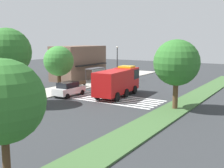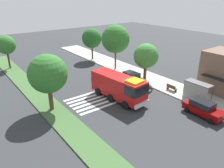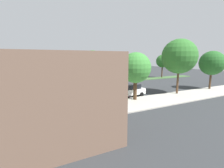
{
  "view_description": "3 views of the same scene",
  "coord_description": "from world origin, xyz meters",
  "px_view_note": "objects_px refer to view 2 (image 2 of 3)",
  "views": [
    {
      "loc": [
        -26.96,
        -17.87,
        7.09
      ],
      "look_at": [
        1.5,
        0.29,
        1.74
      ],
      "focal_mm": 44.91,
      "sensor_mm": 36.0,
      "label": 1
    },
    {
      "loc": [
        23.82,
        -16.76,
        13.58
      ],
      "look_at": [
        1.04,
        0.41,
        1.65
      ],
      "focal_mm": 35.13,
      "sensor_mm": 36.0,
      "label": 2
    },
    {
      "loc": [
        12.31,
        24.78,
        5.64
      ],
      "look_at": [
        -0.0,
        0.68,
        1.14
      ],
      "focal_mm": 25.74,
      "sensor_mm": 36.0,
      "label": 3
    }
  ],
  "objects_px": {
    "sidewalk_tree_far_west": "(92,38)",
    "median_tree_west": "(48,74)",
    "fire_truck": "(120,86)",
    "bus_stop_shelter": "(197,88)",
    "sidewalk_tree_west": "(116,39)",
    "sidewalk_tree_center": "(146,56)",
    "parked_car_west": "(132,78)",
    "bench_near_shelter": "(172,88)",
    "median_tree_far_west": "(6,45)",
    "parked_car_mid": "(203,108)"
  },
  "relations": [
    {
      "from": "sidewalk_tree_far_west",
      "to": "median_tree_west",
      "type": "bearing_deg",
      "value": -45.27
    },
    {
      "from": "fire_truck",
      "to": "bus_stop_shelter",
      "type": "bearing_deg",
      "value": 44.93
    },
    {
      "from": "fire_truck",
      "to": "sidewalk_tree_west",
      "type": "distance_m",
      "value": 13.52
    },
    {
      "from": "sidewalk_tree_center",
      "to": "sidewalk_tree_far_west",
      "type": "bearing_deg",
      "value": 180.0
    },
    {
      "from": "parked_car_west",
      "to": "bus_stop_shelter",
      "type": "bearing_deg",
      "value": 13.53
    },
    {
      "from": "fire_truck",
      "to": "bus_stop_shelter",
      "type": "distance_m",
      "value": 10.2
    },
    {
      "from": "sidewalk_tree_far_west",
      "to": "median_tree_west",
      "type": "xyz_separation_m",
      "value": [
        15.89,
        -16.04,
        0.14
      ]
    },
    {
      "from": "sidewalk_tree_center",
      "to": "bench_near_shelter",
      "type": "bearing_deg",
      "value": 4.48
    },
    {
      "from": "bench_near_shelter",
      "to": "sidewalk_tree_far_west",
      "type": "height_order",
      "value": "sidewalk_tree_far_west"
    },
    {
      "from": "median_tree_far_west",
      "to": "parked_car_mid",
      "type": "bearing_deg",
      "value": 23.26
    },
    {
      "from": "median_tree_far_west",
      "to": "bench_near_shelter",
      "type": "bearing_deg",
      "value": 32.83
    },
    {
      "from": "parked_car_mid",
      "to": "median_tree_west",
      "type": "xyz_separation_m",
      "value": [
        -12.05,
        -13.84,
        3.87
      ]
    },
    {
      "from": "parked_car_west",
      "to": "median_tree_west",
      "type": "relative_size",
      "value": 0.65
    },
    {
      "from": "fire_truck",
      "to": "sidewalk_tree_far_west",
      "type": "bearing_deg",
      "value": 152.51
    },
    {
      "from": "sidewalk_tree_west",
      "to": "bus_stop_shelter",
      "type": "bearing_deg",
      "value": 1.33
    },
    {
      "from": "bench_near_shelter",
      "to": "sidewalk_tree_west",
      "type": "xyz_separation_m",
      "value": [
        -13.06,
        -0.41,
        5.19
      ]
    },
    {
      "from": "sidewalk_tree_center",
      "to": "fire_truck",
      "type": "bearing_deg",
      "value": -69.93
    },
    {
      "from": "sidewalk_tree_far_west",
      "to": "sidewalk_tree_center",
      "type": "relative_size",
      "value": 1.07
    },
    {
      "from": "parked_car_west",
      "to": "median_tree_west",
      "type": "distance_m",
      "value": 14.38
    },
    {
      "from": "parked_car_mid",
      "to": "sidewalk_tree_west",
      "type": "distance_m",
      "value": 20.47
    },
    {
      "from": "parked_car_west",
      "to": "parked_car_mid",
      "type": "distance_m",
      "value": 12.56
    },
    {
      "from": "sidewalk_tree_west",
      "to": "parked_car_mid",
      "type": "bearing_deg",
      "value": -6.35
    },
    {
      "from": "sidewalk_tree_center",
      "to": "sidewalk_tree_west",
      "type": "bearing_deg",
      "value": 180.0
    },
    {
      "from": "parked_car_west",
      "to": "parked_car_mid",
      "type": "bearing_deg",
      "value": -1.23
    },
    {
      "from": "parked_car_mid",
      "to": "sidewalk_tree_far_west",
      "type": "relative_size",
      "value": 0.72
    },
    {
      "from": "bus_stop_shelter",
      "to": "sidewalk_tree_west",
      "type": "height_order",
      "value": "sidewalk_tree_west"
    },
    {
      "from": "sidewalk_tree_far_west",
      "to": "median_tree_west",
      "type": "relative_size",
      "value": 0.94
    },
    {
      "from": "fire_truck",
      "to": "median_tree_west",
      "type": "relative_size",
      "value": 1.25
    },
    {
      "from": "fire_truck",
      "to": "parked_car_mid",
      "type": "distance_m",
      "value": 10.64
    },
    {
      "from": "bench_near_shelter",
      "to": "fire_truck",
      "type": "bearing_deg",
      "value": -107.33
    },
    {
      "from": "sidewalk_tree_west",
      "to": "median_tree_west",
      "type": "distance_m",
      "value": 17.83
    },
    {
      "from": "parked_car_west",
      "to": "sidewalk_tree_center",
      "type": "distance_m",
      "value": 4.08
    },
    {
      "from": "bench_near_shelter",
      "to": "parked_car_west",
      "type": "bearing_deg",
      "value": -155.97
    },
    {
      "from": "median_tree_far_west",
      "to": "bus_stop_shelter",
      "type": "bearing_deg",
      "value": 29.13
    },
    {
      "from": "fire_truck",
      "to": "sidewalk_tree_west",
      "type": "height_order",
      "value": "sidewalk_tree_west"
    },
    {
      "from": "parked_car_mid",
      "to": "median_tree_west",
      "type": "bearing_deg",
      "value": -129.42
    },
    {
      "from": "bench_near_shelter",
      "to": "median_tree_west",
      "type": "bearing_deg",
      "value": -107.99
    },
    {
      "from": "fire_truck",
      "to": "parked_car_west",
      "type": "bearing_deg",
      "value": 116.89
    },
    {
      "from": "bench_near_shelter",
      "to": "median_tree_far_west",
      "type": "bearing_deg",
      "value": -147.17
    },
    {
      "from": "bus_stop_shelter",
      "to": "median_tree_west",
      "type": "height_order",
      "value": "median_tree_west"
    },
    {
      "from": "bench_near_shelter",
      "to": "sidewalk_tree_far_west",
      "type": "bearing_deg",
      "value": -178.9
    },
    {
      "from": "parked_car_west",
      "to": "sidewalk_tree_far_west",
      "type": "bearing_deg",
      "value": 170.61
    },
    {
      "from": "parked_car_west",
      "to": "sidewalk_tree_center",
      "type": "bearing_deg",
      "value": 72.34
    },
    {
      "from": "median_tree_west",
      "to": "parked_car_west",
      "type": "bearing_deg",
      "value": 92.11
    },
    {
      "from": "fire_truck",
      "to": "sidewalk_tree_far_west",
      "type": "distance_m",
      "value": 20.38
    },
    {
      "from": "parked_car_west",
      "to": "sidewalk_tree_center",
      "type": "xyz_separation_m",
      "value": [
        0.65,
        2.2,
        3.38
      ]
    },
    {
      "from": "bench_near_shelter",
      "to": "median_tree_west",
      "type": "height_order",
      "value": "median_tree_west"
    },
    {
      "from": "parked_car_west",
      "to": "median_tree_far_west",
      "type": "relative_size",
      "value": 0.73
    },
    {
      "from": "bench_near_shelter",
      "to": "median_tree_far_west",
      "type": "height_order",
      "value": "median_tree_far_west"
    },
    {
      "from": "parked_car_mid",
      "to": "sidewalk_tree_far_west",
      "type": "height_order",
      "value": "sidewalk_tree_far_west"
    }
  ]
}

